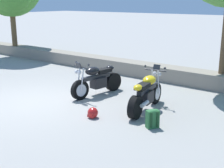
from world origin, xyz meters
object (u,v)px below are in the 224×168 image
motorcycle_black_near_left (97,81)px  rider_helmet (93,113)px  rider_backpack (152,118)px  motorcycle_yellow_centre (147,94)px

motorcycle_black_near_left → rider_helmet: (1.23, -1.62, -0.35)m
motorcycle_black_near_left → rider_backpack: bearing=-23.7°
rider_backpack → rider_helmet: rider_backpack is taller
motorcycle_black_near_left → rider_backpack: motorcycle_black_near_left is taller
motorcycle_black_near_left → motorcycle_yellow_centre: (2.04, -0.26, 0.00)m
motorcycle_black_near_left → motorcycle_yellow_centre: bearing=-7.2°
motorcycle_black_near_left → rider_backpack: size_ratio=4.39×
motorcycle_yellow_centre → rider_helmet: motorcycle_yellow_centre is taller
rider_backpack → rider_helmet: 1.62m
motorcycle_yellow_centre → rider_backpack: 1.25m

